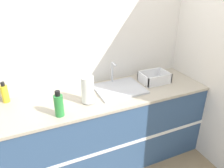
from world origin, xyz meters
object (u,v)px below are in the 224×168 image
object	(u,v)px
bottle_green	(59,105)
bottle_yellow	(5,93)
dish_rack	(154,79)
sink	(119,88)
paper_towel_roll	(88,90)

from	to	relation	value
bottle_green	bottle_yellow	world-z (taller)	bottle_green
dish_rack	sink	bearing A→B (deg)	-179.11
sink	bottle_yellow	bearing A→B (deg)	169.56
paper_towel_roll	bottle_yellow	bearing A→B (deg)	155.14
sink	dish_rack	bearing A→B (deg)	0.89
sink	bottle_green	bearing A→B (deg)	-160.69
bottle_green	bottle_yellow	bearing A→B (deg)	133.64
paper_towel_roll	bottle_green	world-z (taller)	paper_towel_roll
paper_towel_roll	dish_rack	distance (m)	0.89
dish_rack	bottle_yellow	distance (m)	1.63
sink	paper_towel_roll	bearing A→B (deg)	-161.73
bottle_green	dish_rack	bearing A→B (deg)	12.26
sink	paper_towel_roll	world-z (taller)	paper_towel_roll
bottle_yellow	paper_towel_roll	bearing A→B (deg)	-24.86
sink	bottle_green	distance (m)	0.76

